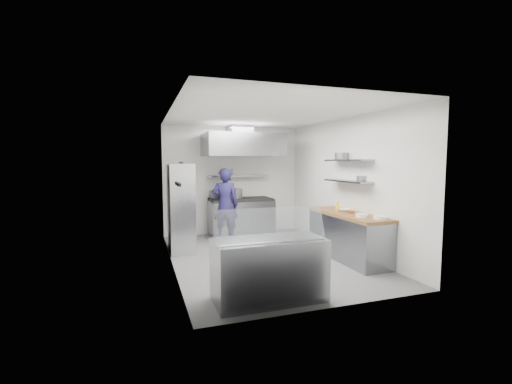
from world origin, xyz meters
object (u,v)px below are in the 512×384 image
object	(u,v)px
gas_range	(241,218)
display_case	(269,270)
wire_rack	(181,208)
chef	(225,204)

from	to	relation	value
gas_range	display_case	world-z (taller)	gas_range
gas_range	wire_rack	size ratio (longest dim) A/B	0.86
chef	display_case	size ratio (longest dim) A/B	1.16
gas_range	wire_rack	distance (m)	2.01
wire_rack	display_case	size ratio (longest dim) A/B	1.23
chef	gas_range	bearing A→B (deg)	-122.73
wire_rack	display_case	world-z (taller)	wire_rack
gas_range	wire_rack	world-z (taller)	wire_rack
chef	wire_rack	world-z (taller)	wire_rack
chef	wire_rack	distance (m)	1.30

